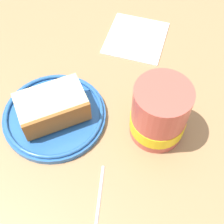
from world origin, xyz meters
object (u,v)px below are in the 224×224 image
Objects in this scene: teaspoon at (96,224)px; folded_napkin at (136,37)px; tea_mug at (159,113)px; cake_slice at (52,107)px; small_plate at (54,115)px.

teaspoon is 0.93× the size of folded_napkin.
tea_mug reaches higher than folded_napkin.
tea_mug reaches higher than teaspoon.
cake_slice is 1.03× the size of folded_napkin.
tea_mug is at bearing -63.58° from cake_slice.
small_plate is at bearing 56.40° from teaspoon.
teaspoon is (-18.68, -0.65, -4.73)cm from tea_mug.
folded_napkin is at bearing 39.67° from tea_mug.
cake_slice is at bearing 116.42° from tea_mug.
tea_mug is 0.86× the size of folded_napkin.
teaspoon is (-10.87, -16.36, -3.22)cm from cake_slice.
small_plate reaches higher than teaspoon.
cake_slice is at bearing -123.32° from small_plate.
cake_slice reaches higher than teaspoon.
folded_napkin is (17.21, 14.27, -4.78)cm from tea_mug.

